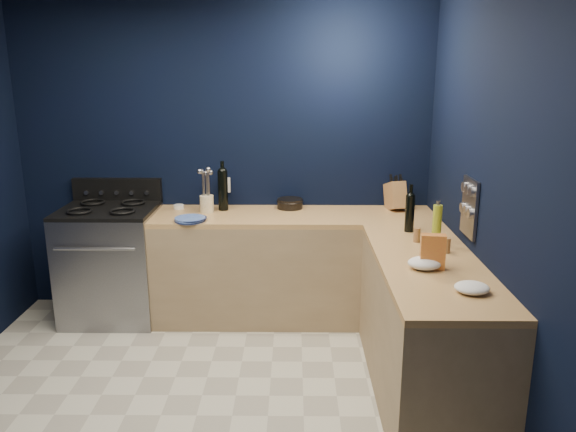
{
  "coord_description": "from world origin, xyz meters",
  "views": [
    {
      "loc": [
        0.59,
        -3.0,
        2.06
      ],
      "look_at": [
        0.55,
        1.0,
        1.0
      ],
      "focal_mm": 35.01,
      "sensor_mm": 36.0,
      "label": 1
    }
  ],
  "objects_px": {
    "gas_range": "(112,265)",
    "utensil_crock": "(207,204)",
    "knife_block": "(395,196)",
    "crouton_bag": "(433,252)",
    "plate_stack": "(190,219)"
  },
  "relations": [
    {
      "from": "plate_stack",
      "to": "utensil_crock",
      "type": "relative_size",
      "value": 1.68
    },
    {
      "from": "gas_range",
      "to": "plate_stack",
      "type": "relative_size",
      "value": 3.86
    },
    {
      "from": "utensil_crock",
      "to": "crouton_bag",
      "type": "bearing_deg",
      "value": -40.82
    },
    {
      "from": "plate_stack",
      "to": "crouton_bag",
      "type": "height_order",
      "value": "crouton_bag"
    },
    {
      "from": "gas_range",
      "to": "utensil_crock",
      "type": "xyz_separation_m",
      "value": [
        0.8,
        0.07,
        0.51
      ]
    },
    {
      "from": "utensil_crock",
      "to": "gas_range",
      "type": "bearing_deg",
      "value": -174.9
    },
    {
      "from": "utensil_crock",
      "to": "knife_block",
      "type": "xyz_separation_m",
      "value": [
        1.57,
        0.12,
        0.04
      ]
    },
    {
      "from": "knife_block",
      "to": "gas_range",
      "type": "bearing_deg",
      "value": 172.48
    },
    {
      "from": "gas_range",
      "to": "crouton_bag",
      "type": "relative_size",
      "value": 4.35
    },
    {
      "from": "utensil_crock",
      "to": "knife_block",
      "type": "distance_m",
      "value": 1.58
    },
    {
      "from": "gas_range",
      "to": "crouton_bag",
      "type": "xyz_separation_m",
      "value": [
        2.34,
        -1.26,
        0.55
      ]
    },
    {
      "from": "gas_range",
      "to": "knife_block",
      "type": "distance_m",
      "value": 2.45
    },
    {
      "from": "utensil_crock",
      "to": "knife_block",
      "type": "height_order",
      "value": "knife_block"
    },
    {
      "from": "knife_block",
      "to": "crouton_bag",
      "type": "bearing_deg",
      "value": -103.5
    },
    {
      "from": "knife_block",
      "to": "crouton_bag",
      "type": "distance_m",
      "value": 1.46
    }
  ]
}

